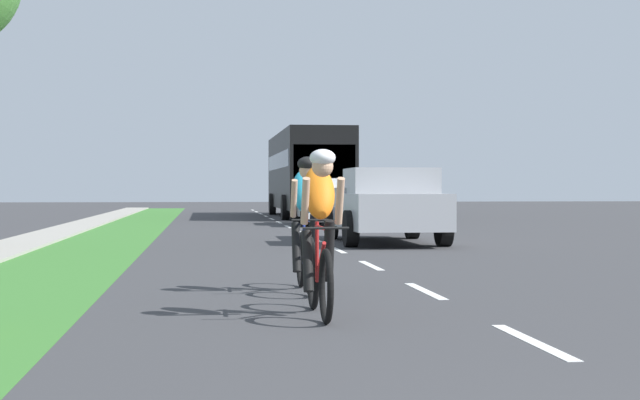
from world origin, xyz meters
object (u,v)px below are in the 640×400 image
object	(u,v)px
cyclist_trailing	(306,223)
bus_black	(307,170)
cyclist_lead	(320,231)
pickup_silver	(385,206)
sedan_white	(327,201)

from	to	relation	value
cyclist_trailing	bus_black	size ratio (longest dim) A/B	0.15
cyclist_lead	cyclist_trailing	xyz separation A→B (m)	(0.09, 2.15, 0.00)
cyclist_lead	bus_black	bearing A→B (deg)	84.11
cyclist_trailing	pickup_silver	world-z (taller)	pickup_silver
cyclist_lead	cyclist_trailing	size ratio (longest dim) A/B	1.00
cyclist_trailing	bus_black	xyz separation A→B (m)	(3.10, 28.79, 1.17)
sedan_white	cyclist_trailing	bearing A→B (deg)	-97.96
pickup_silver	sedan_white	bearing A→B (deg)	89.85
pickup_silver	cyclist_lead	bearing A→B (deg)	-103.63
pickup_silver	sedan_white	size ratio (longest dim) A/B	1.19
pickup_silver	sedan_white	xyz separation A→B (m)	(0.03, 10.37, -0.06)
pickup_silver	cyclist_trailing	bearing A→B (deg)	-105.98
cyclist_trailing	bus_black	world-z (taller)	bus_black
pickup_silver	bus_black	size ratio (longest dim) A/B	0.44
cyclist_lead	pickup_silver	size ratio (longest dim) A/B	0.34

